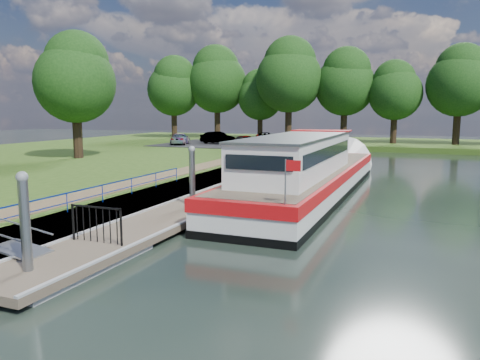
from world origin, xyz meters
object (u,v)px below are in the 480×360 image
at_px(car_a, 242,141).
at_px(car_b, 218,138).
at_px(barge, 311,174).
at_px(car_c, 180,139).
at_px(car_d, 265,138).
at_px(pontoon, 233,193).

xyz_separation_m(car_a, car_b, (-3.94, 2.63, 0.08)).
relative_size(barge, car_c, 5.23).
height_order(barge, car_b, barge).
height_order(barge, car_c, barge).
height_order(car_c, car_d, car_d).
distance_m(pontoon, car_a, 23.33).
xyz_separation_m(barge, car_d, (-11.23, 25.27, 0.34)).
bearing_deg(car_a, barge, -40.09).
height_order(pontoon, barge, barge).
bearing_deg(barge, car_a, 120.90).
xyz_separation_m(pontoon, car_c, (-15.47, 22.28, 1.24)).
distance_m(pontoon, car_c, 27.15).
height_order(car_a, car_b, car_b).
relative_size(barge, car_b, 5.29).
distance_m(barge, car_a, 22.77).
relative_size(barge, car_a, 6.20).
bearing_deg(barge, pontoon, -147.29).
bearing_deg(pontoon, car_d, 105.47).
bearing_deg(car_d, car_b, -166.64).
relative_size(car_a, car_b, 0.85).
distance_m(barge, car_b, 27.13).
distance_m(barge, car_d, 27.65).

